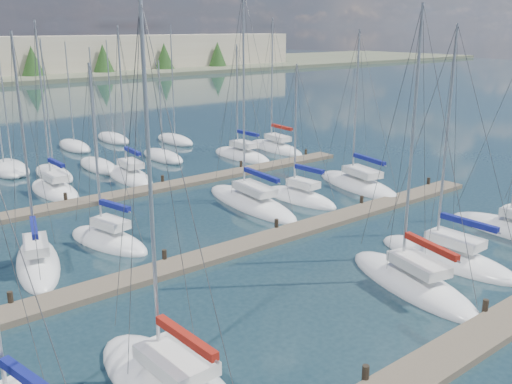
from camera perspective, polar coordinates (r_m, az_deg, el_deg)
ground at (r=71.75m, az=-23.93°, el=4.92°), size 400.00×400.00×0.00m
dock_near at (r=24.18m, az=18.89°, el=-15.10°), size 44.00×1.93×1.10m
dock_mid at (r=32.71m, az=-2.24°, el=-5.71°), size 44.00×1.93×1.10m
dock_far at (r=44.12m, az=-13.23°, el=-0.28°), size 44.00×1.93×1.10m
sailboat_j at (r=34.91m, az=-14.53°, el=-4.73°), size 3.64×6.78×11.21m
sailboat_e at (r=33.09m, az=18.54°, el=-6.27°), size 2.81×8.38×13.27m
sailboat_r at (r=59.52m, az=1.96°, el=4.43°), size 3.22×8.73×13.96m
sailboat_d at (r=29.54m, az=15.28°, el=-8.75°), size 4.61×9.09×14.15m
sailboat_k at (r=40.97m, az=-0.52°, el=-1.06°), size 3.81×10.65×15.51m
sailboat_m at (r=46.27m, az=10.18°, el=0.70°), size 4.63×9.74×12.91m
sailboat_c at (r=21.54m, az=-8.50°, el=-18.46°), size 3.45×8.49×13.91m
sailboat_o at (r=46.74m, az=-19.48°, el=0.19°), size 2.61×7.18×13.58m
sailboat_i at (r=32.93m, az=-20.98°, el=-6.61°), size 4.29×8.12×12.92m
sailboat_p at (r=49.35m, az=-12.50°, el=1.56°), size 3.33×7.95×13.19m
sailboat_q at (r=56.05m, az=-1.43°, el=3.67°), size 2.87×7.88×11.49m
sailboat_l at (r=42.24m, az=4.40°, el=-0.58°), size 2.71×6.91×10.62m
distant_boats at (r=55.21m, az=-23.66°, el=2.22°), size 36.93×20.75×13.30m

